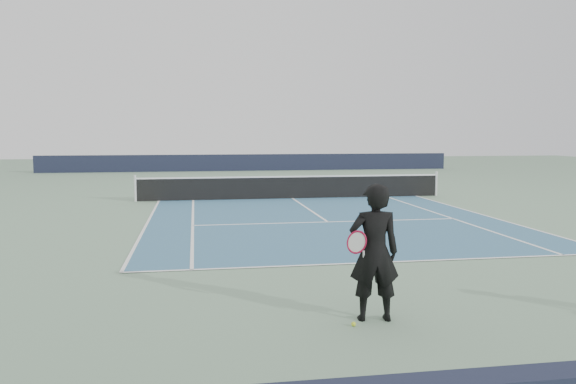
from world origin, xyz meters
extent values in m
plane|color=slate|center=(0.00, 0.00, 0.00)|extent=(80.00, 80.00, 0.00)
cube|color=#376482|center=(0.00, 0.00, 0.01)|extent=(10.97, 23.77, 0.01)
cylinder|color=silver|center=(-6.40, 0.00, 0.54)|extent=(0.10, 0.10, 1.07)
cylinder|color=silver|center=(6.40, 0.00, 0.54)|extent=(0.10, 0.10, 1.07)
cube|color=black|center=(0.00, 0.00, 0.46)|extent=(12.80, 0.03, 0.90)
cube|color=white|center=(0.00, 0.00, 0.93)|extent=(12.80, 0.04, 0.06)
cube|color=black|center=(0.00, 17.88, 0.60)|extent=(30.00, 0.25, 1.20)
imported|color=black|center=(-1.46, -15.35, 1.01)|extent=(0.82, 0.62, 2.02)
torus|color=maroon|center=(-1.74, -15.40, 1.18)|extent=(0.34, 0.18, 0.36)
cylinder|color=white|center=(-1.74, -15.40, 1.18)|extent=(0.29, 0.14, 0.32)
cylinder|color=white|center=(-1.62, -15.37, 0.92)|extent=(0.08, 0.13, 0.27)
sphere|color=#CFE12E|center=(-1.82, -15.58, 0.03)|extent=(0.07, 0.07, 0.07)
camera|label=1|loc=(-4.01, -23.06, 2.74)|focal=35.00mm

